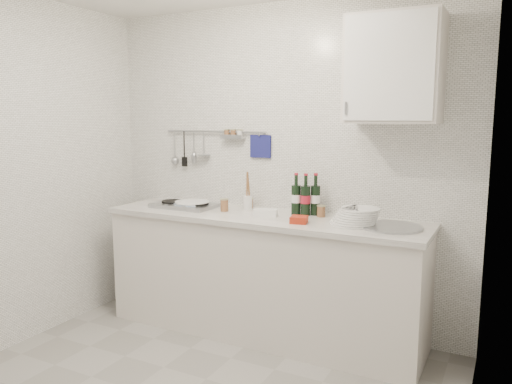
# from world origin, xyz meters

# --- Properties ---
(back_wall) EXTENTS (3.00, 0.02, 2.50)m
(back_wall) POSITION_xyz_m (0.00, 1.40, 1.25)
(back_wall) COLOR silver
(back_wall) RESTS_ON floor
(wall_right) EXTENTS (0.02, 2.80, 2.50)m
(wall_right) POSITION_xyz_m (1.50, 0.00, 1.25)
(wall_right) COLOR silver
(wall_right) RESTS_ON floor
(counter) EXTENTS (2.44, 0.64, 0.96)m
(counter) POSITION_xyz_m (0.01, 1.10, 0.43)
(counter) COLOR silver
(counter) RESTS_ON floor
(wall_rail) EXTENTS (0.98, 0.09, 0.34)m
(wall_rail) POSITION_xyz_m (-0.60, 1.37, 1.43)
(wall_rail) COLOR #93969B
(wall_rail) RESTS_ON back_wall
(wall_cabinet) EXTENTS (0.60, 0.38, 0.70)m
(wall_cabinet) POSITION_xyz_m (0.90, 1.22, 1.95)
(wall_cabinet) COLOR silver
(wall_cabinet) RESTS_ON back_wall
(plate_stack_hob) EXTENTS (0.30, 0.30, 0.05)m
(plate_stack_hob) POSITION_xyz_m (-0.65, 1.11, 0.95)
(plate_stack_hob) COLOR #436C9A
(plate_stack_hob) RESTS_ON counter
(plate_stack_sink) EXTENTS (0.33, 0.32, 0.12)m
(plate_stack_sink) POSITION_xyz_m (0.71, 1.09, 0.98)
(plate_stack_sink) COLOR white
(plate_stack_sink) RESTS_ON counter
(wine_bottles) EXTENTS (0.21, 0.12, 0.31)m
(wine_bottles) POSITION_xyz_m (0.28, 1.25, 1.07)
(wine_bottles) COLOR black
(wine_bottles) RESTS_ON counter
(butter_dish) EXTENTS (0.19, 0.13, 0.05)m
(butter_dish) POSITION_xyz_m (0.04, 1.07, 0.95)
(butter_dish) COLOR white
(butter_dish) RESTS_ON counter
(strawberry_punnet) EXTENTS (0.13, 0.13, 0.05)m
(strawberry_punnet) POSITION_xyz_m (0.35, 0.96, 0.94)
(strawberry_punnet) COLOR #B42814
(strawberry_punnet) RESTS_ON counter
(utensil_crock) EXTENTS (0.07, 0.07, 0.30)m
(utensil_crock) POSITION_xyz_m (-0.21, 1.25, 0.99)
(utensil_crock) COLOR white
(utensil_crock) RESTS_ON counter
(jar_a) EXTENTS (0.07, 0.07, 0.08)m
(jar_a) POSITION_xyz_m (-0.22, 1.31, 0.96)
(jar_a) COLOR brown
(jar_a) RESTS_ON counter
(jar_b) EXTENTS (0.06, 0.06, 0.09)m
(jar_b) POSITION_xyz_m (0.41, 1.24, 0.96)
(jar_b) COLOR brown
(jar_b) RESTS_ON counter
(jar_c) EXTENTS (0.06, 0.06, 0.06)m
(jar_c) POSITION_xyz_m (0.59, 1.18, 0.95)
(jar_c) COLOR brown
(jar_c) RESTS_ON counter
(jar_d) EXTENTS (0.07, 0.07, 0.10)m
(jar_d) POSITION_xyz_m (-0.33, 1.10, 0.97)
(jar_d) COLOR brown
(jar_d) RESTS_ON counter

